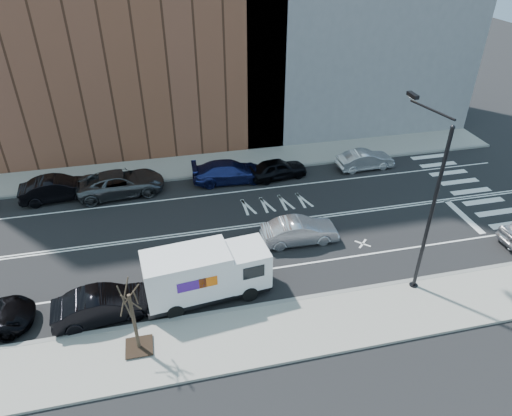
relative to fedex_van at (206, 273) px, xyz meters
name	(u,v)px	position (x,y,z in m)	size (l,w,h in m)	color
ground	(252,226)	(3.58, 5.60, -1.50)	(120.00, 120.00, 0.00)	black
sidewalk_near	(292,329)	(3.58, -3.20, -1.43)	(44.00, 3.60, 0.15)	gray
sidewalk_far	(228,162)	(3.58, 14.40, -1.43)	(44.00, 3.60, 0.15)	gray
curb_near	(282,302)	(3.58, -1.40, -1.42)	(44.00, 0.25, 0.17)	gray
curb_far	(232,173)	(3.58, 12.60, -1.42)	(44.00, 0.25, 0.17)	gray
crosswalk	(477,196)	(19.58, 5.60, -1.50)	(3.00, 14.00, 0.01)	white
road_markings	(252,226)	(3.58, 5.60, -1.50)	(40.00, 8.60, 0.01)	white
bldg_brick	(102,2)	(-4.42, 21.20, 9.50)	(26.00, 10.00, 22.00)	brown
streetlight	(428,200)	(10.58, -1.31, 3.58)	(0.44, 4.02, 9.34)	black
street_tree	(135,327)	(-3.42, -2.80, -0.05)	(1.20, 1.20, 3.75)	black
fedex_van	(206,273)	(0.00, 0.00, 0.00)	(6.45, 2.77, 2.86)	black
far_parked_b	(58,189)	(-8.57, 11.68, -0.69)	(1.71, 4.91, 1.62)	black
far_parked_c	(121,183)	(-4.42, 11.50, -0.68)	(2.72, 5.89, 1.64)	#44474B
far_parked_d	(229,172)	(3.20, 11.56, -0.73)	(2.17, 5.33, 1.55)	navy
far_parked_e	(278,169)	(6.78, 11.28, -0.77)	(1.73, 4.29, 1.46)	black
far_parked_f	(365,160)	(13.66, 11.24, -0.79)	(1.51, 4.32, 1.42)	silver
driving_sedan	(299,231)	(5.96, 3.39, -0.76)	(1.57, 4.51, 1.49)	#B2B2B7
near_parked_rear_a	(104,305)	(-4.95, -0.39, -0.72)	(1.66, 4.76, 1.57)	black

